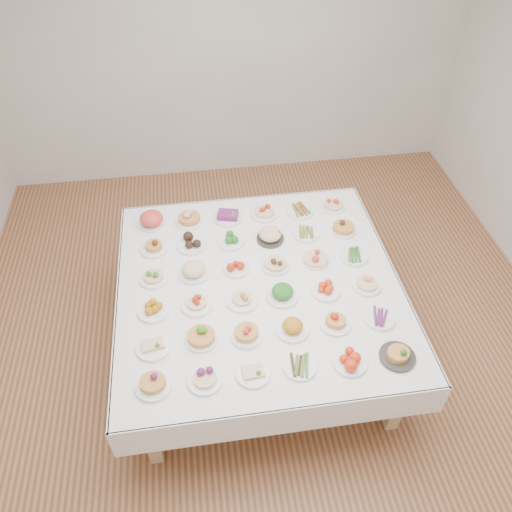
{
  "coord_description": "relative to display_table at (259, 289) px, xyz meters",
  "views": [
    {
      "loc": [
        -0.45,
        -2.53,
        3.42
      ],
      "look_at": [
        -0.07,
        0.06,
        0.88
      ],
      "focal_mm": 35.0,
      "sensor_mm": 36.0,
      "label": 1
    }
  ],
  "objects": [
    {
      "name": "room_envelope",
      "position": [
        0.07,
        0.09,
        1.15
      ],
      "size": [
        5.02,
        5.02,
        2.81
      ],
      "color": "#A86B46",
      "rests_on": "ground"
    },
    {
      "name": "display_table",
      "position": [
        0.0,
        0.0,
        0.0
      ],
      "size": [
        2.06,
        2.06,
        0.75
      ],
      "color": "white",
      "rests_on": "ground"
    },
    {
      "name": "dish_0",
      "position": [
        -0.76,
        -0.75,
        0.12
      ],
      "size": [
        0.22,
        0.22,
        0.12
      ],
      "color": "white",
      "rests_on": "display_table"
    },
    {
      "name": "dish_1",
      "position": [
        -0.45,
        -0.76,
        0.13
      ],
      "size": [
        0.21,
        0.21,
        0.12
      ],
      "color": "white",
      "rests_on": "display_table"
    },
    {
      "name": "dish_2",
      "position": [
        -0.15,
        -0.76,
        0.1
      ],
      "size": [
        0.21,
        0.21,
        0.08
      ],
      "color": "white",
      "rests_on": "display_table"
    },
    {
      "name": "dish_3",
      "position": [
        0.14,
        -0.75,
        0.09
      ],
      "size": [
        0.21,
        0.21,
        0.05
      ],
      "color": "white",
      "rests_on": "display_table"
    },
    {
      "name": "dish_4",
      "position": [
        0.46,
        -0.77,
        0.12
      ],
      "size": [
        0.21,
        0.21,
        0.1
      ],
      "color": "white",
      "rests_on": "display_table"
    },
    {
      "name": "dish_5",
      "position": [
        0.77,
        -0.77,
        0.12
      ],
      "size": [
        0.23,
        0.23,
        0.12
      ],
      "color": "#2F2C2A",
      "rests_on": "display_table"
    },
    {
      "name": "dish_6",
      "position": [
        -0.76,
        -0.46,
        0.1
      ],
      "size": [
        0.22,
        0.22,
        0.09
      ],
      "color": "white",
      "rests_on": "display_table"
    },
    {
      "name": "dish_7",
      "position": [
        -0.45,
        -0.45,
        0.13
      ],
      "size": [
        0.21,
        0.21,
        0.13
      ],
      "color": "white",
      "rests_on": "display_table"
    },
    {
      "name": "dish_8",
      "position": [
        -0.15,
        -0.46,
        0.12
      ],
      "size": [
        0.21,
        0.21,
        0.11
      ],
      "color": "white",
      "rests_on": "display_table"
    },
    {
      "name": "dish_9",
      "position": [
        0.15,
        -0.46,
        0.12
      ],
      "size": [
        0.21,
        0.21,
        0.11
      ],
      "color": "white",
      "rests_on": "display_table"
    },
    {
      "name": "dish_10",
      "position": [
        0.45,
        -0.45,
        0.12
      ],
      "size": [
        0.2,
        0.2,
        0.11
      ],
      "color": "white",
      "rests_on": "display_table"
    },
    {
      "name": "dish_11",
      "position": [
        0.76,
        -0.46,
        0.09
      ],
      "size": [
        0.2,
        0.2,
        0.05
      ],
      "color": "white",
      "rests_on": "display_table"
    },
    {
      "name": "dish_12",
      "position": [
        -0.76,
        -0.16,
        0.1
      ],
      "size": [
        0.22,
        0.22,
        0.09
      ],
      "color": "white",
      "rests_on": "display_table"
    },
    {
      "name": "dish_13",
      "position": [
        -0.46,
        -0.15,
        0.11
      ],
      "size": [
        0.22,
        0.22,
        0.1
      ],
      "color": "white",
      "rests_on": "display_table"
    },
    {
      "name": "dish_14",
      "position": [
        -0.14,
        -0.16,
        0.11
      ],
      "size": [
        0.22,
        0.22,
        0.11
      ],
      "color": "white",
      "rests_on": "display_table"
    },
    {
      "name": "dish_15",
      "position": [
        0.14,
        -0.16,
        0.13
      ],
      "size": [
        0.22,
        0.22,
        0.13
      ],
      "color": "white",
      "rests_on": "display_table"
    },
    {
      "name": "dish_16",
      "position": [
        0.46,
        -0.16,
        0.1
      ],
      "size": [
        0.21,
        0.21,
        0.08
      ],
      "color": "white",
      "rests_on": "display_table"
    },
    {
      "name": "dish_17",
      "position": [
        0.76,
        -0.15,
        0.11
      ],
      "size": [
        0.2,
        0.2,
        0.1
      ],
      "color": "white",
      "rests_on": "display_table"
    },
    {
      "name": "dish_18",
      "position": [
        -0.75,
        0.14,
        0.12
      ],
      "size": [
        0.2,
        0.2,
        0.11
      ],
      "color": "white",
      "rests_on": "display_table"
    },
    {
      "name": "dish_19",
      "position": [
        -0.46,
        0.15,
        0.13
      ],
      "size": [
        0.22,
        0.22,
        0.12
      ],
      "color": "white",
      "rests_on": "display_table"
    },
    {
      "name": "dish_20",
      "position": [
        -0.15,
        0.16,
        0.1
      ],
      "size": [
        0.2,
        0.2,
        0.08
      ],
      "color": "white",
      "rests_on": "display_table"
    },
    {
      "name": "dish_21",
      "position": [
        0.15,
        0.15,
        0.13
      ],
      "size": [
        0.21,
        0.21,
        0.12
      ],
      "color": "white",
      "rests_on": "display_table"
    },
    {
      "name": "dish_22",
      "position": [
        0.45,
        0.15,
        0.13
      ],
      "size": [
        0.21,
        0.21,
        0.12
      ],
      "color": "white",
      "rests_on": "display_table"
    },
    {
      "name": "dish_23",
      "position": [
        0.76,
        0.16,
        0.09
      ],
      "size": [
        0.21,
        0.21,
        0.05
      ],
      "color": "white",
      "rests_on": "display_table"
    },
    {
      "name": "dish_24",
      "position": [
        -0.75,
        0.46,
        0.12
      ],
      "size": [
        0.21,
        0.21,
        0.11
      ],
      "color": "white",
      "rests_on": "display_table"
    },
    {
      "name": "dish_25",
      "position": [
        -0.46,
        0.46,
        0.12
      ],
      "size": [
        0.23,
        0.23,
        0.11
      ],
      "color": "white",
      "rests_on": "display_table"
    },
    {
      "name": "dish_26",
      "position": [
        -0.15,
        0.46,
        0.11
      ],
      "size": [
        0.21,
        0.21,
        0.09
      ],
      "color": "white",
      "rests_on": "display_table"
    },
    {
      "name": "dish_27",
      "position": [
        0.16,
        0.45,
        0.14
      ],
      "size": [
        0.24,
        0.24,
        0.14
      ],
      "color": "#2F2C2A",
      "rests_on": "display_table"
    },
    {
      "name": "dish_28",
      "position": [
        0.45,
        0.47,
        0.09
      ],
      "size": [
        0.21,
        0.21,
        0.05
      ],
      "color": "white",
      "rests_on": "display_table"
    },
    {
      "name": "dish_29",
      "position": [
        0.76,
        0.46,
        0.12
      ],
      "size": [
        0.2,
        0.2,
        0.12
      ],
      "color": "white",
      "rests_on": "display_table"
    },
    {
      "name": "dish_30",
      "position": [
        -0.77,
        0.76,
        0.14
      ],
      "size": [
        0.22,
        0.22,
        0.14
      ],
      "color": "white",
      "rests_on": "display_table"
    },
    {
      "name": "dish_31",
      "position": [
        -0.46,
        0.76,
        0.14
      ],
      "size": [
        0.22,
        0.22,
        0.14
      ],
      "color": "white",
      "rests_on": "display_table"
    },
    {
      "name": "dish_32",
      "position": [
        -0.15,
        0.75,
        0.12
      ],
      "size": [
        0.23,
        0.23,
        0.11
      ],
      "color": "white",
      "rests_on": "display_table"
    },
    {
      "name": "dish_33",
      "position": [
        0.16,
        0.76,
        0.12
      ],
      "size": [
        0.23,
        0.23,
        0.12
      ],
      "color": "white",
      "rests_on": "display_table"
    },
    {
      "name": "dish_34",
      "position": [
        0.47,
        0.76,
        0.09
      ],
      "size": [
        0.23,
        0.23,
        0.05
      ],
      "color": "white",
      "rests_on": "display_table"
    },
    {
      "name": "dish_35",
      "position": [
        0.75,
        0.77,
        0.12
      ],
      "size": [
        0.2,
        0.2,
        0.1
      ],
      "color": "white",
      "rests_on": "display_table"
    }
  ]
}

